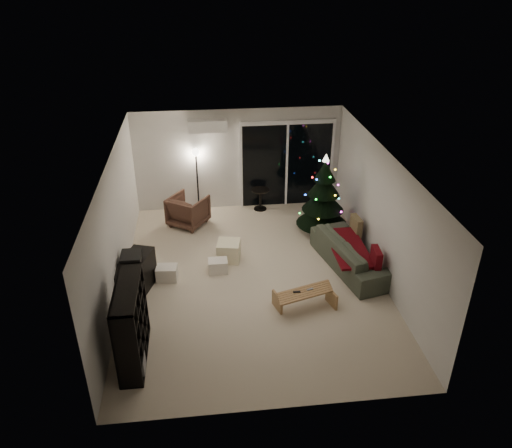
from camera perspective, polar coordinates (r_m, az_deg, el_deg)
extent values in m
plane|color=beige|center=(9.94, -0.38, -6.18)|extent=(6.50, 6.50, 0.00)
plane|color=white|center=(8.76, -0.43, 7.39)|extent=(6.50, 6.50, 0.00)
cube|color=silver|center=(12.23, -2.06, 7.37)|extent=(5.00, 0.02, 2.50)
cube|color=silver|center=(6.63, 2.72, -13.19)|extent=(5.00, 0.02, 2.50)
cube|color=silver|center=(9.39, -15.76, -0.66)|extent=(0.02, 6.50, 2.50)
cube|color=silver|center=(9.84, 14.23, 0.96)|extent=(0.02, 6.50, 2.50)
cube|color=black|center=(12.43, 3.52, 6.69)|extent=(2.20, 0.02, 2.10)
cube|color=white|center=(11.79, -5.55, 11.07)|extent=(0.90, 0.22, 0.28)
cube|color=#3F3833|center=(13.34, 3.00, 3.13)|extent=(2.60, 1.00, 0.10)
cube|color=white|center=(13.47, 2.79, 5.97)|extent=(2.20, 0.06, 1.00)
cube|color=black|center=(9.59, -13.78, -5.97)|extent=(0.77, 1.23, 0.72)
cube|color=black|center=(9.35, -14.09, -3.76)|extent=(0.36, 0.43, 0.15)
imported|color=#4F2E23|center=(11.78, -7.76, 1.53)|extent=(1.09, 1.10, 0.73)
cube|color=#EFE9BB|center=(10.42, -3.14, -3.08)|extent=(0.53, 0.53, 0.41)
cube|color=white|center=(9.98, -10.14, -5.54)|extent=(0.43, 0.34, 0.29)
cube|color=white|center=(10.08, -4.37, -4.79)|extent=(0.38, 0.29, 0.27)
cylinder|color=black|center=(12.44, 0.49, 2.84)|extent=(0.51, 0.51, 0.54)
cylinder|color=black|center=(12.28, -6.70, 4.87)|extent=(0.25, 0.25, 1.55)
imported|color=#3F4639|center=(10.30, 10.94, -3.30)|extent=(1.32, 2.31, 0.64)
cube|color=#400703|center=(10.20, 10.47, -2.67)|extent=(0.68, 1.57, 0.05)
cube|color=#827454|center=(10.77, 11.37, -0.24)|extent=(0.16, 0.43, 0.42)
cube|color=#400703|center=(9.72, 13.56, -3.91)|extent=(0.15, 0.43, 0.42)
cube|color=black|center=(9.01, 4.68, -7.73)|extent=(0.13, 0.04, 0.02)
cube|color=slate|center=(9.09, 6.19, -7.42)|extent=(0.13, 0.08, 0.02)
cone|color=black|center=(11.21, 7.73, 3.38)|extent=(1.55, 1.55, 1.89)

